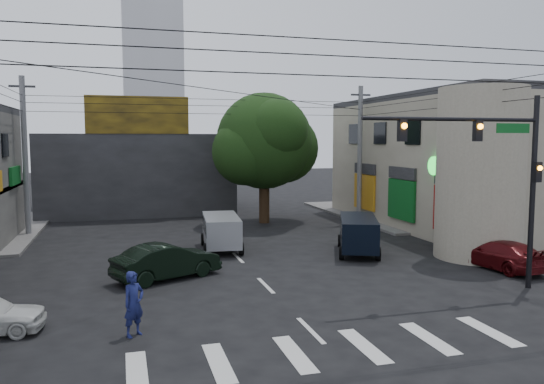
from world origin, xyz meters
name	(u,v)px	position (x,y,z in m)	size (l,w,h in m)	color
ground	(281,301)	(0.00, 0.00, 0.00)	(160.00, 160.00, 0.00)	black
sidewalk_far_right	(437,212)	(18.00, 18.00, 0.07)	(16.00, 16.00, 0.15)	#514F4C
building_right	(482,163)	(18.00, 13.00, 4.00)	(14.00, 18.00, 8.00)	gray
corner_column	(480,174)	(11.00, 4.00, 4.00)	(4.00, 4.00, 8.00)	gray
building_far	(137,172)	(-4.00, 26.00, 3.00)	(14.00, 10.00, 6.00)	#232326
billboard	(138,115)	(-4.00, 21.10, 7.30)	(7.00, 0.30, 2.60)	olive
tower_distant	(152,35)	(0.00, 70.00, 22.00)	(9.00, 9.00, 44.00)	silver
street_tree	(264,141)	(4.00, 17.00, 5.47)	(6.40, 6.40, 8.70)	black
traffic_gantry	(496,161)	(7.82, -1.00, 4.83)	(7.10, 0.35, 7.20)	black
utility_pole_far_left	(25,157)	(-10.50, 16.00, 4.60)	(0.32, 0.32, 9.20)	#59595B
utility_pole_far_right	(360,154)	(10.50, 16.00, 4.60)	(0.32, 0.32, 9.20)	#59595B
dark_sedan	(167,261)	(-3.55, 4.09, 0.72)	(4.58, 3.18, 1.43)	black
maroon_sedan	(500,255)	(10.50, 1.80, 0.62)	(2.24, 4.48, 1.25)	#4A0A0D
silver_minivan	(221,233)	(-0.42, 9.00, 0.87)	(2.10, 4.21, 1.74)	gray
navy_van	(358,235)	(5.93, 6.40, 0.89)	(3.25, 4.76, 1.78)	black
traffic_officer	(134,304)	(-4.99, -2.00, 0.94)	(0.82, 0.78, 1.88)	#151A4B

